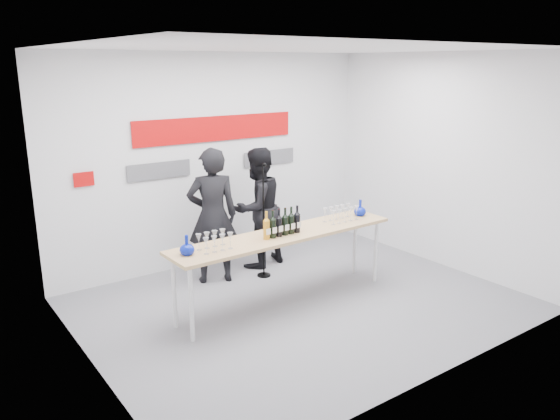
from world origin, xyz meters
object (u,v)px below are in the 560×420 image
(presenter_left, at_px, (213,216))
(mic_stand, at_px, (264,243))
(presenter_right, at_px, (257,208))
(tasting_table, at_px, (285,239))

(presenter_left, distance_m, mic_stand, 0.80)
(presenter_right, distance_m, mic_stand, 0.58)
(presenter_left, height_order, mic_stand, presenter_left)
(presenter_left, relative_size, presenter_right, 1.06)
(presenter_right, bearing_deg, presenter_left, -0.38)
(tasting_table, xyz_separation_m, presenter_left, (-0.36, 1.11, 0.09))
(presenter_left, bearing_deg, mic_stand, 178.80)
(tasting_table, relative_size, presenter_right, 1.72)
(presenter_right, xyz_separation_m, mic_stand, (-0.17, -0.41, -0.37))
(tasting_table, bearing_deg, mic_stand, 71.16)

